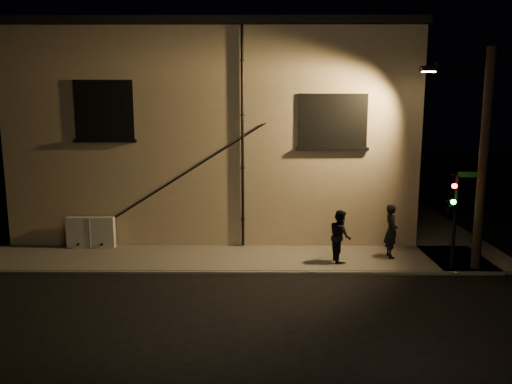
{
  "coord_description": "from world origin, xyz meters",
  "views": [
    {
      "loc": [
        -1.19,
        -15.98,
        5.59
      ],
      "look_at": [
        -1.29,
        1.8,
        2.47
      ],
      "focal_mm": 35.0,
      "sensor_mm": 36.0,
      "label": 1
    }
  ],
  "objects_px": {
    "pedestrian_a": "(391,231)",
    "pedestrian_b": "(340,236)",
    "utility_cabinet": "(91,232)",
    "streetlamp_pole": "(480,156)",
    "traffic_signal": "(451,205)"
  },
  "relations": [
    {
      "from": "pedestrian_a",
      "to": "pedestrian_b",
      "type": "distance_m",
      "value": 1.98
    },
    {
      "from": "pedestrian_b",
      "to": "streetlamp_pole",
      "type": "bearing_deg",
      "value": -105.3
    },
    {
      "from": "streetlamp_pole",
      "to": "utility_cabinet",
      "type": "bearing_deg",
      "value": 170.47
    },
    {
      "from": "utility_cabinet",
      "to": "streetlamp_pole",
      "type": "relative_size",
      "value": 0.25
    },
    {
      "from": "pedestrian_a",
      "to": "streetlamp_pole",
      "type": "relative_size",
      "value": 0.26
    },
    {
      "from": "pedestrian_b",
      "to": "streetlamp_pole",
      "type": "relative_size",
      "value": 0.25
    },
    {
      "from": "utility_cabinet",
      "to": "pedestrian_a",
      "type": "xyz_separation_m",
      "value": [
        11.28,
        -1.17,
        0.37
      ]
    },
    {
      "from": "traffic_signal",
      "to": "streetlamp_pole",
      "type": "distance_m",
      "value": 1.85
    },
    {
      "from": "pedestrian_a",
      "to": "pedestrian_b",
      "type": "relative_size",
      "value": 1.06
    },
    {
      "from": "traffic_signal",
      "to": "streetlamp_pole",
      "type": "xyz_separation_m",
      "value": [
        0.93,
        0.2,
        1.59
      ]
    },
    {
      "from": "utility_cabinet",
      "to": "pedestrian_b",
      "type": "distance_m",
      "value": 9.51
    },
    {
      "from": "pedestrian_a",
      "to": "pedestrian_b",
      "type": "xyz_separation_m",
      "value": [
        -1.92,
        -0.5,
        -0.05
      ]
    },
    {
      "from": "pedestrian_b",
      "to": "streetlamp_pole",
      "type": "height_order",
      "value": "streetlamp_pole"
    },
    {
      "from": "pedestrian_a",
      "to": "traffic_signal",
      "type": "bearing_deg",
      "value": -133.9
    },
    {
      "from": "utility_cabinet",
      "to": "pedestrian_b",
      "type": "height_order",
      "value": "pedestrian_b"
    }
  ]
}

